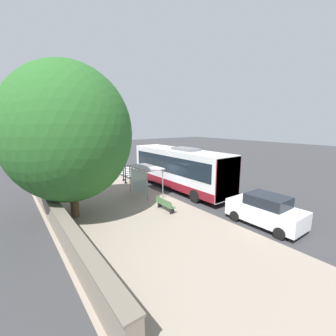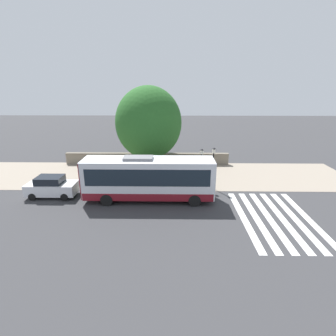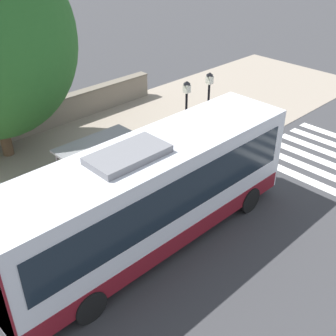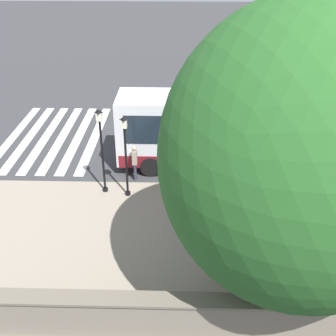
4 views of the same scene
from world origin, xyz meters
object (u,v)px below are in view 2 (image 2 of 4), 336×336
parked_car_behind_bus (52,187)px  pedestrian (200,182)px  bus (148,178)px  bus_shelter (156,166)px  bench (119,178)px  street_lamp_near (201,165)px  shade_tree (149,123)px  street_lamp_far (213,165)px

parked_car_behind_bus → pedestrian: bearing=94.3°
bus → bus_shelter: bearing=173.0°
bench → street_lamp_near: 8.35m
parked_car_behind_bus → bench: bearing=122.9°
shade_tree → bench: bearing=-27.2°
pedestrian → shade_tree: (-7.58, -5.23, 4.23)m
bench → shade_tree: shade_tree is taller
pedestrian → parked_car_behind_bus: 13.18m
bus_shelter → street_lamp_far: bearing=82.6°
bus_shelter → pedestrian: size_ratio=1.77×
bus → parked_car_behind_bus: 8.70m
shade_tree → street_lamp_near: bearing=41.3°
street_lamp_near → pedestrian: bearing=-8.6°
bus_shelter → bench: bus_shelter is taller
street_lamp_near → parked_car_behind_bus: (2.37, -13.35, -1.36)m
bus → shade_tree: shade_tree is taller
bus → parked_car_behind_bus: bus is taller
bus → street_lamp_far: bearing=114.8°
bus_shelter → street_lamp_near: bearing=84.6°
bus → shade_tree: bearing=-175.6°
bus_shelter → shade_tree: (-5.78, -1.12, 3.27)m
street_lamp_far → bus: bearing=-65.2°
bus → bus_shelter: 3.41m
shade_tree → parked_car_behind_bus: shade_tree is taller
bus → bus_shelter: (-3.39, 0.42, 0.02)m
bus → pedestrian: size_ratio=6.11×
bus → parked_car_behind_bus: bearing=-94.1°
bench → pedestrian: bearing=73.0°
bus → shade_tree: (-9.17, -0.70, 3.30)m
bus_shelter → street_lamp_near: size_ratio=0.83×
street_lamp_near → parked_car_behind_bus: bearing=-79.9°
bus → bench: 5.44m
bus → bench: size_ratio=6.12×
street_lamp_near → parked_car_behind_bus: 13.63m
street_lamp_near → parked_car_behind_bus: street_lamp_near is taller
pedestrian → street_lamp_near: size_ratio=0.47×
pedestrian → street_lamp_far: bearing=130.6°
bus_shelter → bench: bearing=-99.4°
bus → street_lamp_near: size_ratio=2.86×
street_lamp_far → shade_tree: size_ratio=0.42×
parked_car_behind_bus → street_lamp_far: bearing=98.2°
bus_shelter → parked_car_behind_bus: size_ratio=0.74×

